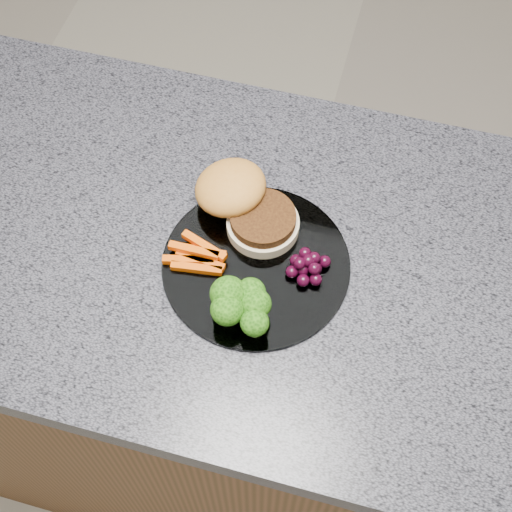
{
  "coord_description": "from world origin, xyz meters",
  "views": [
    {
      "loc": [
        0.18,
        -0.49,
        1.75
      ],
      "look_at": [
        0.05,
        -0.02,
        0.93
      ],
      "focal_mm": 50.0,
      "sensor_mm": 36.0,
      "label": 1
    }
  ],
  "objects_px": {
    "island_cabinet": "(236,368)",
    "burger": "(242,202)",
    "plate": "(256,264)",
    "grape_bunch": "(308,266)"
  },
  "relations": [
    {
      "from": "island_cabinet",
      "to": "plate",
      "type": "xyz_separation_m",
      "value": [
        0.05,
        -0.02,
        0.47
      ]
    },
    {
      "from": "plate",
      "to": "grape_bunch",
      "type": "xyz_separation_m",
      "value": [
        0.07,
        0.01,
        0.02
      ]
    },
    {
      "from": "island_cabinet",
      "to": "plate",
      "type": "distance_m",
      "value": 0.48
    },
    {
      "from": "burger",
      "to": "grape_bunch",
      "type": "height_order",
      "value": "burger"
    },
    {
      "from": "island_cabinet",
      "to": "plate",
      "type": "bearing_deg",
      "value": -26.24
    },
    {
      "from": "island_cabinet",
      "to": "plate",
      "type": "relative_size",
      "value": 4.62
    },
    {
      "from": "island_cabinet",
      "to": "burger",
      "type": "distance_m",
      "value": 0.5
    },
    {
      "from": "plate",
      "to": "grape_bunch",
      "type": "relative_size",
      "value": 4.56
    },
    {
      "from": "island_cabinet",
      "to": "grape_bunch",
      "type": "relative_size",
      "value": 21.06
    },
    {
      "from": "island_cabinet",
      "to": "grape_bunch",
      "type": "distance_m",
      "value": 0.5
    }
  ]
}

